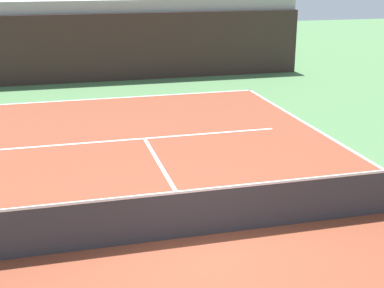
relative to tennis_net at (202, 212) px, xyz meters
The scene contains 9 objects.
ground_plane 0.51m from the tennis_net, ahead, with size 80.00×80.00×0.00m, color #477042.
court_surface 0.50m from the tennis_net, ahead, with size 11.00×24.00×0.01m, color brown.
baseline_far 11.96m from the tennis_net, 90.00° to the left, with size 11.00×0.10×0.00m, color white.
service_line_far 6.42m from the tennis_net, 90.00° to the left, with size 8.26×0.10×0.00m, color white.
centre_service_line 3.24m from the tennis_net, 90.00° to the left, with size 0.10×6.40×0.00m, color white.
back_wall 15.54m from the tennis_net, 90.00° to the left, with size 18.11×0.30×2.99m, color #33231E.
stands_tier_lower 16.90m from the tennis_net, 90.00° to the left, with size 18.11×2.40×3.54m, color #9E9E99.
stands_tier_upper 19.33m from the tennis_net, 90.00° to the left, with size 18.11×2.40×4.47m, color #9E9E99.
tennis_net is the anchor object (origin of this frame).
Camera 1 is at (-2.55, -9.00, 4.92)m, focal length 50.67 mm.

